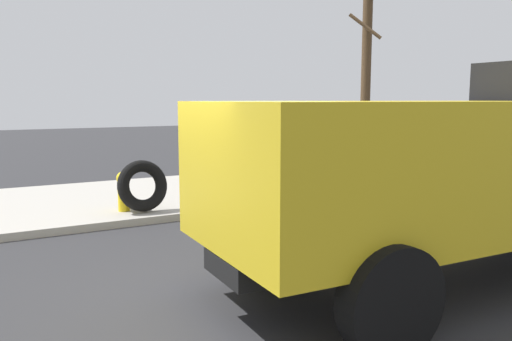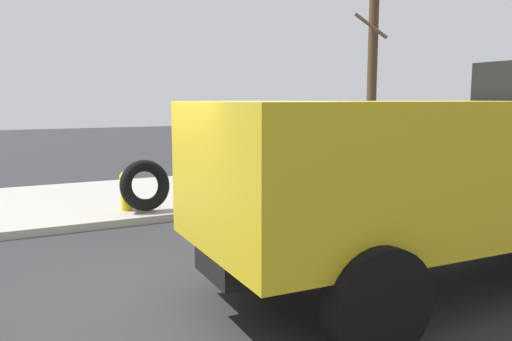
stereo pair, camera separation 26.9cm
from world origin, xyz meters
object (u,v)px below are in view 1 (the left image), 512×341
at_px(dump_truck_yellow, 473,160).
at_px(bare_tree, 366,73).
at_px(loose_tire, 143,186).
at_px(stop_sign, 257,139).
at_px(fire_hydrant, 124,190).

xyz_separation_m(dump_truck_yellow, bare_tree, (3.63, 6.33, 1.50)).
xyz_separation_m(loose_tire, stop_sign, (2.56, -0.16, 0.87)).
bearing_deg(dump_truck_yellow, fire_hydrant, 118.49).
height_order(fire_hydrant, dump_truck_yellow, dump_truck_yellow).
bearing_deg(stop_sign, fire_hydrant, 171.50).
xyz_separation_m(fire_hydrant, loose_tire, (0.32, -0.27, 0.10)).
bearing_deg(bare_tree, stop_sign, -166.63).
distance_m(fire_hydrant, loose_tire, 0.43).
relative_size(stop_sign, dump_truck_yellow, 0.29).
distance_m(stop_sign, bare_tree, 4.31).
height_order(dump_truck_yellow, bare_tree, bare_tree).
xyz_separation_m(fire_hydrant, dump_truck_yellow, (3.16, -5.83, 1.03)).
height_order(fire_hydrant, loose_tire, loose_tire).
distance_m(loose_tire, stop_sign, 2.71).
bearing_deg(loose_tire, bare_tree, 6.80).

